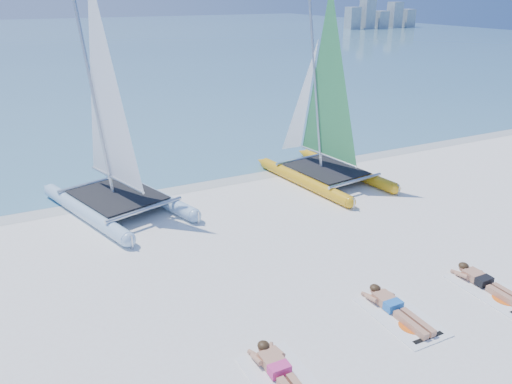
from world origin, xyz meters
TOP-DOWN VIEW (x-y plane):
  - ground at (0.00, 0.00)m, footprint 140.00×140.00m
  - sea at (0.00, 63.00)m, footprint 140.00×115.00m
  - wet_sand_strip at (0.00, 5.50)m, footprint 140.00×1.40m
  - distant_skyline at (53.71, 62.00)m, footprint 14.00×2.00m
  - catamaran_blue at (-3.63, 4.65)m, footprint 3.93×5.73m
  - catamaran_yellow at (3.20, 4.25)m, footprint 2.94×5.35m
  - towel_a at (-2.72, -3.93)m, footprint 1.00×1.85m
  - sunbather_a at (-2.72, -3.74)m, footprint 0.37×1.73m
  - towel_b at (0.24, -3.36)m, footprint 1.00×1.85m
  - sunbather_b at (0.24, -3.17)m, footprint 0.37×1.73m
  - towel_c at (2.65, -3.54)m, footprint 1.00×1.85m
  - sunbather_c at (2.65, -3.35)m, footprint 0.37×1.73m

SIDE VIEW (x-z plane):
  - ground at x=0.00m, z-range 0.00..0.00m
  - wet_sand_strip at x=0.00m, z-range 0.00..0.01m
  - sea at x=0.00m, z-range 0.00..0.01m
  - towel_a at x=-2.72m, z-range 0.00..0.02m
  - towel_b at x=0.24m, z-range 0.00..0.02m
  - towel_c at x=2.65m, z-range 0.00..0.02m
  - sunbather_a at x=-2.72m, z-range -0.01..0.25m
  - sunbather_b at x=0.24m, z-range -0.01..0.25m
  - sunbather_c at x=2.65m, z-range -0.01..0.25m
  - distant_skyline at x=53.71m, z-range -0.56..4.44m
  - catamaran_yellow at x=3.20m, z-range -1.23..5.43m
  - catamaran_blue at x=-3.63m, z-range -1.44..5.69m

